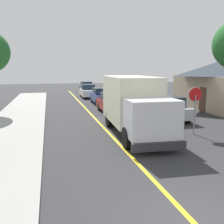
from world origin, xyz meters
TOP-DOWN VIEW (x-y plane):
  - centre_line_yellow at (0.00, 10.00)m, footprint 0.16×56.00m
  - box_truck at (1.33, 8.60)m, footprint 2.73×7.28m
  - parked_car_near at (1.83, 15.60)m, footprint 1.92×4.45m
  - parked_car_mid at (2.08, 21.12)m, footprint 1.83×4.41m
  - parked_car_far at (1.62, 27.49)m, footprint 1.87×4.43m
  - parked_car_furthest at (2.41, 34.42)m, footprint 1.81×4.40m
  - parked_van_across at (5.20, 11.97)m, footprint 1.90×4.44m
  - stop_sign at (4.57, 7.67)m, footprint 0.80×0.10m

SIDE VIEW (x-z plane):
  - centre_line_yellow at x=0.00m, z-range 0.00..0.01m
  - parked_car_near at x=1.83m, z-range -0.04..1.63m
  - parked_car_mid at x=2.08m, z-range -0.04..1.63m
  - parked_car_far at x=1.62m, z-range -0.04..1.63m
  - parked_car_furthest at x=2.41m, z-range -0.04..1.63m
  - parked_van_across at x=5.20m, z-range -0.04..1.63m
  - box_truck at x=1.33m, z-range 0.17..3.37m
  - stop_sign at x=4.57m, z-range 0.53..3.18m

